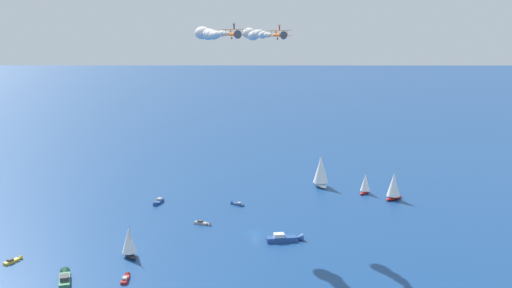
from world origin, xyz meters
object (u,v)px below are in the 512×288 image
at_px(motorboat_outer_ring_c, 237,204).
at_px(wingwalker_lead, 279,27).
at_px(motorboat_trailing, 14,260).
at_px(biplane_lead, 280,35).
at_px(motorboat_far_stbd, 203,223).
at_px(sailboat_mid_cluster, 321,171).
at_px(sailboat_inshore, 365,183).
at_px(motorboat_ahead, 158,202).
at_px(motorboat_outer_ring_b, 65,278).
at_px(wingwalker_wingman, 234,26).
at_px(sailboat_far_port, 129,242).
at_px(motorboat_outer_ring_d, 126,278).
at_px(biplane_wingman, 234,34).
at_px(sailboat_outer_ring_a, 394,186).
at_px(motorboat_near_centre, 286,238).

relative_size(motorboat_outer_ring_c, wingwalker_lead, 3.03).
distance_m(motorboat_trailing, wingwalker_lead, 98.52).
relative_size(motorboat_trailing, wingwalker_lead, 3.08).
bearing_deg(wingwalker_lead, biplane_lead, -114.58).
xyz_separation_m(motorboat_far_stbd, sailboat_mid_cluster, (-12.98, -61.18, 5.95)).
bearing_deg(sailboat_inshore, motorboat_ahead, 40.84).
xyz_separation_m(motorboat_outer_ring_b, wingwalker_wingman, (-21.05, -45.71, 61.92)).
height_order(sailboat_far_port, sailboat_inshore, sailboat_far_port).
height_order(motorboat_outer_ring_c, wingwalker_lead, wingwalker_lead).
bearing_deg(wingwalker_wingman, motorboat_outer_ring_c, -57.50).
distance_m(wingwalker_lead, wingwalker_wingman, 15.70).
bearing_deg(motorboat_outer_ring_d, motorboat_outer_ring_b, 33.64).
relative_size(motorboat_outer_ring_b, biplane_lead, 1.36).
distance_m(sailboat_far_port, sailboat_inshore, 98.97).
bearing_deg(motorboat_outer_ring_d, biplane_wingman, -102.80).
relative_size(sailboat_inshore, sailboat_outer_ring_a, 0.76).
xyz_separation_m(motorboat_near_centre, motorboat_outer_ring_c, (32.12, -22.39, -0.45)).
xyz_separation_m(sailboat_far_port, biplane_wingman, (-18.38, -25.52, 56.23)).
xyz_separation_m(sailboat_mid_cluster, wingwalker_lead, (-10.36, 53.51, 56.01)).
bearing_deg(sailboat_far_port, motorboat_trailing, 38.40).
height_order(sailboat_mid_cluster, motorboat_outer_ring_c, sailboat_mid_cluster).
distance_m(sailboat_far_port, sailboat_outer_ring_a, 101.43).
height_order(sailboat_mid_cluster, motorboat_outer_ring_d, sailboat_mid_cluster).
bearing_deg(motorboat_outer_ring_c, biplane_wingman, 122.57).
height_order(motorboat_trailing, biplane_lead, biplane_lead).
xyz_separation_m(sailboat_inshore, motorboat_outer_ring_b, (35.85, 113.48, -3.18)).
height_order(motorboat_near_centre, sailboat_far_port, sailboat_far_port).
relative_size(sailboat_far_port, sailboat_outer_ring_a, 0.82).
relative_size(motorboat_near_centre, sailboat_inshore, 1.17).
xyz_separation_m(sailboat_far_port, motorboat_outer_ring_d, (-9.89, 11.87, -3.86)).
bearing_deg(sailboat_mid_cluster, wingwalker_lead, 100.95).
bearing_deg(sailboat_far_port, motorboat_near_centre, -133.63).
bearing_deg(wingwalker_wingman, motorboat_near_centre, -150.16).
xyz_separation_m(motorboat_far_stbd, biplane_wingman, (-16.89, 6.59, 60.08)).
distance_m(sailboat_mid_cluster, motorboat_outer_ring_c, 41.27).
bearing_deg(biplane_wingman, motorboat_far_stbd, -21.31).
bearing_deg(motorboat_near_centre, sailboat_mid_cluster, -74.29).
relative_size(motorboat_outer_ring_b, biplane_wingman, 1.36).
bearing_deg(wingwalker_lead, biplane_wingman, 65.69).
distance_m(motorboat_far_stbd, sailboat_mid_cluster, 62.82).
height_order(sailboat_outer_ring_a, motorboat_outer_ring_d, sailboat_outer_ring_a).
distance_m(motorboat_trailing, wingwalker_wingman, 87.59).
bearing_deg(biplane_wingman, sailboat_outer_ring_a, -112.18).
height_order(motorboat_near_centre, motorboat_far_stbd, motorboat_near_centre).
relative_size(sailboat_far_port, motorboat_outer_ring_d, 1.74).
relative_size(motorboat_ahead, motorboat_outer_ring_d, 1.35).
relative_size(sailboat_far_port, wingwalker_lead, 5.33).
height_order(motorboat_ahead, biplane_wingman, biplane_wingman).
distance_m(sailboat_far_port, motorboat_far_stbd, 32.37).
height_order(biplane_lead, wingwalker_lead, wingwalker_lead).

